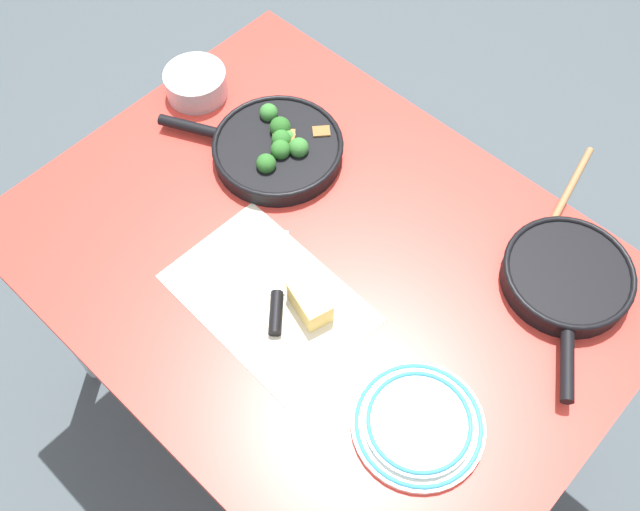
% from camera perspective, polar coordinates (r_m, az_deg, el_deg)
% --- Properties ---
extents(ground_plane, '(14.00, 14.00, 0.00)m').
position_cam_1_polar(ground_plane, '(2.03, -0.00, -11.17)').
color(ground_plane, '#424C51').
extents(dining_table_red, '(1.16, 0.88, 0.73)m').
position_cam_1_polar(dining_table_red, '(1.44, -0.00, -2.15)').
color(dining_table_red, red).
rests_on(dining_table_red, ground_plane).
extents(skillet_broccoli, '(0.38, 0.27, 0.07)m').
position_cam_1_polar(skillet_broccoli, '(1.50, -3.45, 8.65)').
color(skillet_broccoli, black).
rests_on(skillet_broccoli, dining_table_red).
extents(skillet_eggs, '(0.27, 0.34, 0.05)m').
position_cam_1_polar(skillet_eggs, '(1.40, 19.14, -1.66)').
color(skillet_eggs, black).
rests_on(skillet_eggs, dining_table_red).
extents(wooden_spoon, '(0.10, 0.35, 0.02)m').
position_cam_1_polar(wooden_spoon, '(1.48, 18.08, 2.52)').
color(wooden_spoon, '#996B42').
rests_on(wooden_spoon, dining_table_red).
extents(parchment_sheet, '(0.38, 0.26, 0.00)m').
position_cam_1_polar(parchment_sheet, '(1.33, -4.11, -3.39)').
color(parchment_sheet, beige).
rests_on(parchment_sheet, dining_table_red).
extents(grater_knife, '(0.17, 0.19, 0.02)m').
position_cam_1_polar(grater_knife, '(1.32, -3.45, -3.24)').
color(grater_knife, silver).
rests_on(grater_knife, dining_table_red).
extents(cheese_block, '(0.10, 0.07, 0.05)m').
position_cam_1_polar(cheese_block, '(1.29, -0.80, -3.78)').
color(cheese_block, '#EACC66').
rests_on(cheese_block, dining_table_red).
extents(dinner_plate_stack, '(0.23, 0.23, 0.03)m').
position_cam_1_polar(dinner_plate_stack, '(1.23, 7.89, -13.18)').
color(dinner_plate_stack, silver).
rests_on(dinner_plate_stack, dining_table_red).
extents(prep_bowl_steel, '(0.14, 0.14, 0.06)m').
position_cam_1_polar(prep_bowl_steel, '(1.64, -9.89, 13.42)').
color(prep_bowl_steel, '#B7B7BC').
rests_on(prep_bowl_steel, dining_table_red).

